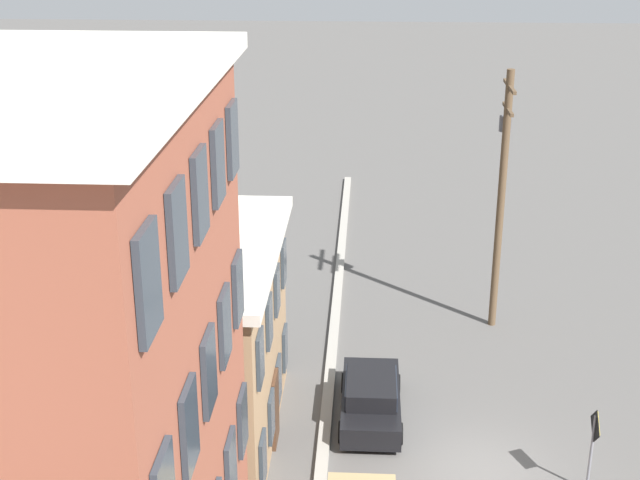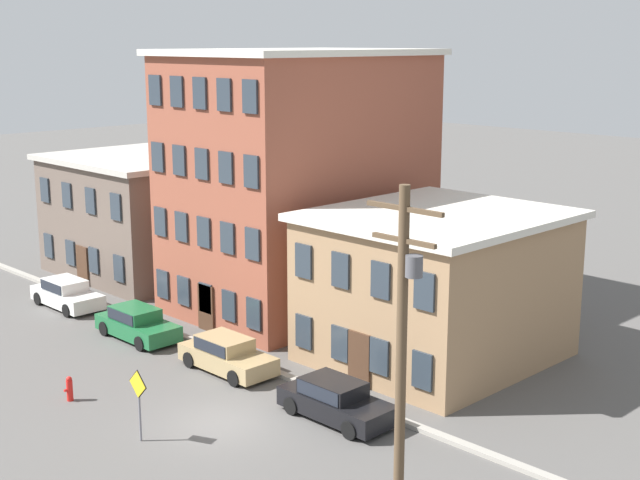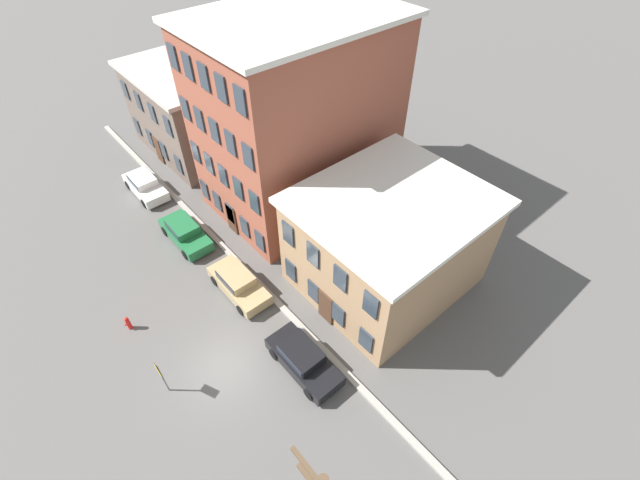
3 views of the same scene
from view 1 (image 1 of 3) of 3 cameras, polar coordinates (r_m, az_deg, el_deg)
The scene contains 6 objects.
ground_plane at distance 26.60m, azimuth 10.16°, elevation -14.32°, with size 200.00×200.00×0.00m, color #565451.
kerb_strip at distance 26.37m, azimuth 0.12°, elevation -14.07°, with size 56.00×0.36×0.16m, color #9E998E.
apartment_far at distance 26.73m, azimuth -13.15°, elevation -6.44°, with size 8.80×9.86×6.30m.
car_black at distance 28.18m, azimuth 3.28°, elevation -9.98°, with size 4.40×1.92×1.43m.
caution_sign at distance 25.59m, azimuth 17.11°, elevation -11.96°, with size 1.01×0.08×2.55m.
utility_pole at distance 32.92m, azimuth 11.56°, elevation 3.31°, with size 2.40×0.44×9.76m.
Camera 1 is at (-21.56, 3.34, 15.22)m, focal length 50.00 mm.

